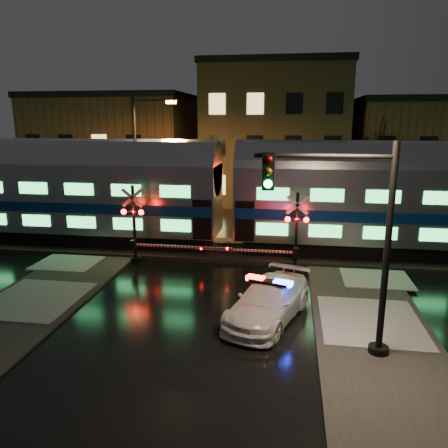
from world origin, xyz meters
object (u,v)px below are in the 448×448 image
(police_car, at_px, (269,301))
(crossing_signal_left, at_px, (141,232))
(crossing_signal_right, at_px, (288,240))
(traffic_light, at_px, (351,247))
(streetlight, at_px, (140,156))

(police_car, relative_size, crossing_signal_left, 0.93)
(crossing_signal_right, xyz_separation_m, traffic_light, (1.84, -7.53, 1.91))
(police_car, bearing_deg, crossing_signal_left, 159.66)
(traffic_light, bearing_deg, streetlight, 142.42)
(traffic_light, relative_size, streetlight, 0.77)
(police_car, xyz_separation_m, crossing_signal_right, (0.64, 5.41, 0.87))
(streetlight, bearing_deg, traffic_light, -51.21)
(streetlight, bearing_deg, crossing_signal_left, -71.43)
(crossing_signal_right, bearing_deg, traffic_light, -76.26)
(police_car, bearing_deg, crossing_signal_right, 101.82)
(crossing_signal_right, bearing_deg, streetlight, 145.07)
(police_car, height_order, traffic_light, traffic_light)
(crossing_signal_left, bearing_deg, police_car, -38.92)
(traffic_light, distance_m, streetlight, 18.31)
(crossing_signal_right, height_order, traffic_light, traffic_light)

